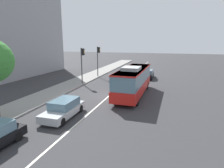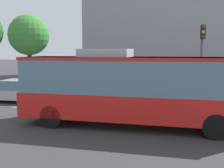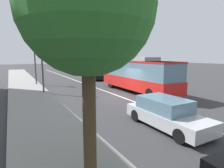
% 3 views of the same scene
% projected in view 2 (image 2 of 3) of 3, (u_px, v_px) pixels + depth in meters
% --- Properties ---
extents(ground_plane, '(160.00, 160.00, 0.00)m').
position_uv_depth(ground_plane, '(119.00, 112.00, 14.99)').
color(ground_plane, '#333335').
extents(sidewalk_kerb, '(80.00, 3.51, 0.14)m').
position_uv_depth(sidewalk_kerb, '(135.00, 92.00, 21.69)').
color(sidewalk_kerb, gray).
rests_on(sidewalk_kerb, ground_plane).
extents(lane_centre_line, '(76.00, 0.16, 0.01)m').
position_uv_depth(lane_centre_line, '(119.00, 112.00, 14.99)').
color(lane_centre_line, silver).
rests_on(lane_centre_line, ground_plane).
extents(transit_bus, '(10.05, 2.70, 3.46)m').
position_uv_depth(transit_bus, '(132.00, 86.00, 12.06)').
color(transit_bus, red).
rests_on(transit_bus, ground_plane).
extents(sedan_silver, '(4.51, 1.83, 1.46)m').
position_uv_depth(sedan_silver, '(20.00, 91.00, 18.03)').
color(sedan_silver, '#B7BABF').
rests_on(sedan_silver, ground_plane).
extents(traffic_light_near_corner, '(0.34, 0.62, 5.20)m').
position_uv_depth(traffic_light_near_corner, '(202.00, 48.00, 18.90)').
color(traffic_light_near_corner, '#47474C').
rests_on(traffic_light_near_corner, ground_plane).
extents(street_tree_kerbside_left, '(3.38, 3.38, 6.39)m').
position_uv_depth(street_tree_kerbside_left, '(29.00, 35.00, 22.69)').
color(street_tree_kerbside_left, '#4C3823').
rests_on(street_tree_kerbside_left, ground_plane).
extents(office_block_background, '(25.76, 13.32, 17.00)m').
position_uv_depth(office_block_background, '(192.00, 11.00, 35.19)').
color(office_block_background, '#939399').
rests_on(office_block_background, ground_plane).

